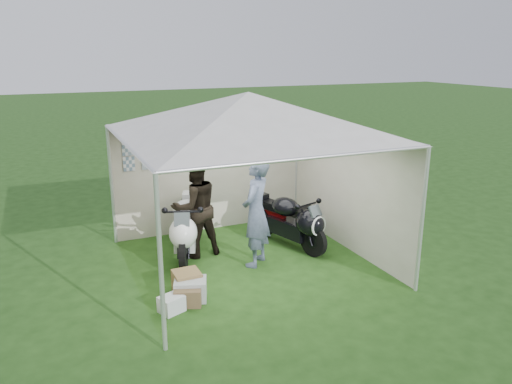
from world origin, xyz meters
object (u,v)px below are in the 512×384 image
Objects in this scene: paddock_stand at (260,228)px; person_dark_jacket at (195,207)px; equipment_box at (305,220)px; crate_3 at (188,296)px; motorcycle_black at (291,220)px; person_blue_jacket at (256,212)px; canopy_tent at (248,118)px; motorcycle_white at (186,226)px; crate_1 at (187,283)px; crate_0 at (191,289)px; crate_2 at (171,304)px.

person_dark_jacket is at bearing -161.34° from paddock_stand.
crate_3 is (-3.11, -2.05, -0.11)m from equipment_box.
person_dark_jacket reaches higher than motorcycle_black.
person_blue_jacket is 1.97m from crate_3.
equipment_box is at bearing 30.96° from canopy_tent.
crate_1 is at bearing -85.49° from motorcycle_white.
person_dark_jacket is 0.96× the size of person_blue_jacket.
crate_0 is at bearing 61.97° from person_dark_jacket.
person_dark_jacket reaches higher than crate_0.
crate_1 is (-0.59, -1.40, -0.74)m from person_dark_jacket.
equipment_box is at bearing 27.14° from motorcycle_white.
person_dark_jacket is (0.19, 0.01, 0.34)m from motorcycle_white.
canopy_tent is 11.47× the size of equipment_box.
motorcycle_white is at bearing 74.12° from crate_1.
crate_0 is 1.19× the size of crate_1.
person_dark_jacket is 5.66× the size of crate_2.
crate_1 reaches higher than paddock_stand.
canopy_tent is at bearing 127.81° from person_dark_jacket.
motorcycle_white is at bearing -5.29° from person_dark_jacket.
person_blue_jacket is 2.24m from crate_2.
crate_3 is (-1.41, -1.03, -2.44)m from canopy_tent.
crate_1 is at bearing -137.62° from paddock_stand.
crate_3 is (-2.44, -1.39, -0.41)m from motorcycle_black.
equipment_box is (1.59, 1.11, -0.72)m from person_blue_jacket.
motorcycle_black reaches higher than paddock_stand.
motorcycle_white is at bearing -83.74° from person_blue_jacket.
motorcycle_black is at bearing -135.37° from equipment_box.
person_blue_jacket is at bearing -171.02° from motorcycle_black.
person_dark_jacket is 1.17m from person_blue_jacket.
motorcycle_white is 5.68× the size of paddock_stand.
crate_1 is (-0.40, -1.39, -0.41)m from motorcycle_white.
crate_1 is at bearing 88.81° from crate_0.
paddock_stand is 0.76× the size of crate_0.
crate_3 is (-0.68, -1.75, -0.79)m from person_dark_jacket.
motorcycle_white is 4.16× the size of equipment_box.
paddock_stand is 1.77m from person_dark_jacket.
person_blue_jacket reaches higher than crate_0.
paddock_stand is at bearing 167.64° from equipment_box.
crate_1 is (-2.35, -1.04, -0.37)m from motorcycle_black.
motorcycle_white reaches higher than crate_2.
person_blue_jacket is at bearing -145.11° from equipment_box.
canopy_tent is 2.31m from motorcycle_black.
equipment_box is at bearing 32.49° from crate_2.
motorcycle_white is at bearing -163.07° from paddock_stand.
canopy_tent is 11.83× the size of crate_0.
crate_2 is at bearing -92.02° from motorcycle_white.
paddock_stand is 0.91× the size of crate_3.
crate_2 is (-2.45, -2.36, -0.02)m from paddock_stand.
crate_2 is at bearing -147.51° from equipment_box.
paddock_stand is at bearing 45.19° from crate_0.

